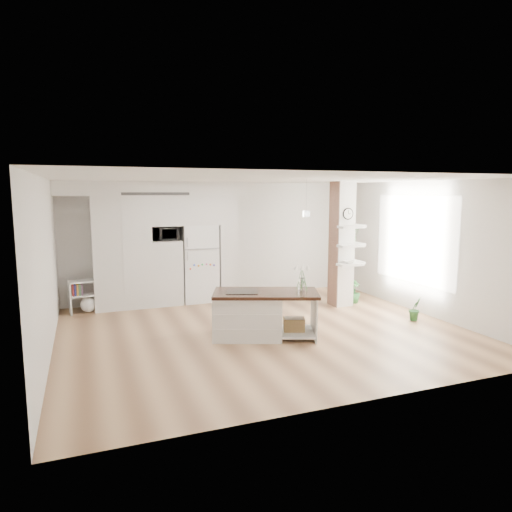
{
  "coord_description": "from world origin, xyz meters",
  "views": [
    {
      "loc": [
        -2.95,
        -7.34,
        2.47
      ],
      "look_at": [
        0.19,
        0.9,
        1.24
      ],
      "focal_mm": 32.0,
      "sensor_mm": 36.0,
      "label": 1
    }
  ],
  "objects_px": {
    "bookshelf": "(86,298)",
    "floor_plant_a": "(415,309)",
    "refrigerator": "(199,263)",
    "kitchen_island": "(254,313)"
  },
  "relations": [
    {
      "from": "refrigerator",
      "to": "bookshelf",
      "type": "distance_m",
      "value": 2.52
    },
    {
      "from": "refrigerator",
      "to": "floor_plant_a",
      "type": "distance_m",
      "value": 4.72
    },
    {
      "from": "refrigerator",
      "to": "floor_plant_a",
      "type": "xyz_separation_m",
      "value": [
        3.52,
        -3.07,
        -0.65
      ]
    },
    {
      "from": "refrigerator",
      "to": "kitchen_island",
      "type": "distance_m",
      "value": 2.98
    },
    {
      "from": "refrigerator",
      "to": "kitchen_island",
      "type": "xyz_separation_m",
      "value": [
        0.25,
        -2.93,
        -0.45
      ]
    },
    {
      "from": "bookshelf",
      "to": "floor_plant_a",
      "type": "relative_size",
      "value": 1.49
    },
    {
      "from": "refrigerator",
      "to": "kitchen_island",
      "type": "relative_size",
      "value": 0.9
    },
    {
      "from": "kitchen_island",
      "to": "floor_plant_a",
      "type": "bearing_deg",
      "value": 18.48
    },
    {
      "from": "kitchen_island",
      "to": "bookshelf",
      "type": "relative_size",
      "value": 2.88
    },
    {
      "from": "floor_plant_a",
      "to": "refrigerator",
      "type": "bearing_deg",
      "value": 138.92
    }
  ]
}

